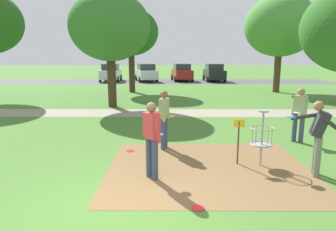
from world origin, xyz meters
The scene contains 18 objects.
ground_plane centered at (0.00, 0.00, 0.00)m, with size 160.00×160.00×0.00m, color #47752D.
dirt_tee_pad centered at (1.96, 2.04, 0.00)m, with size 4.82×4.06×0.01m, color brown.
disc_golf_basket centered at (3.23, 2.26, 0.75)m, with size 0.98×0.58×1.39m.
player_foreground_watching centered at (5.06, 4.28, 0.97)m, with size 0.45×0.45×1.71m.
player_throwing centered at (0.87, 3.61, 0.97)m, with size 0.44×0.49×1.71m.
player_waiting_left centered at (0.64, 1.46, 0.97)m, with size 0.45×0.47×1.71m.
player_waiting_right centered at (4.34, 1.65, 0.99)m, with size 1.00×0.74×1.71m.
frisbee_by_tee centered at (1.54, 0.10, 0.01)m, with size 0.23×0.23×0.02m, color red.
frisbee_mid_grass centered at (-0.10, 3.34, 0.01)m, with size 0.22×0.22×0.02m, color red.
tree_near_left centered at (-1.78, 17.39, 4.34)m, with size 3.98×3.98×6.06m.
tree_near_right centered at (9.00, 17.43, 4.76)m, with size 5.12×5.12×6.95m.
tree_mid_center centered at (-2.03, 10.91, 4.12)m, with size 4.13×4.13×5.90m.
parking_lot_strip centered at (0.00, 26.73, 0.00)m, with size 36.00×6.00×0.01m, color #4C4C51.
parked_car_leftmost centered at (-5.26, 27.00, 0.92)m, with size 2.10×4.27×1.84m.
parked_car_center_left centered at (-1.48, 26.92, 0.92)m, with size 2.79×4.52×1.84m.
parked_car_center_right centered at (2.33, 27.50, 0.92)m, with size 2.34×4.38×1.84m.
parked_car_rightmost centered at (5.76, 27.11, 0.92)m, with size 2.11×4.27×1.84m.
gravel_path centered at (0.00, 9.13, 0.00)m, with size 40.00×1.96×0.00m, color gray.
Camera 1 is at (1.03, -4.75, 2.68)m, focal length 31.66 mm.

